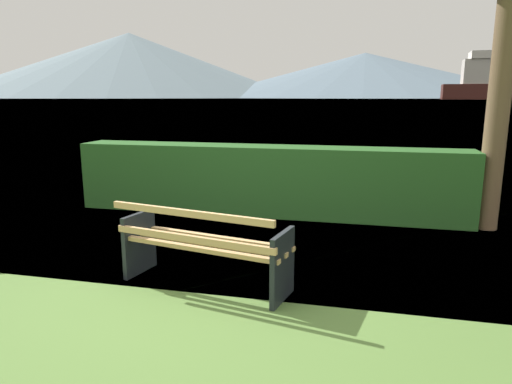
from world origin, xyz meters
The scene contains 5 objects.
ground_plane centered at (0.00, 0.00, 0.00)m, with size 1400.00×1400.00×0.00m, color #567A38.
water_surface centered at (0.00, 309.77, 0.00)m, with size 620.00×620.00×0.00m, color slate.
park_bench centered at (-0.01, -0.06, 0.43)m, with size 1.84×0.91×0.87m.
hedge_row centered at (0.00, 3.01, 0.56)m, with size 6.38×0.67×1.12m, color #285B23.
distant_hills centered at (-61.87, 571.66, 36.11)m, with size 910.31×466.50×79.29m.
Camera 1 is at (1.50, -4.21, 1.92)m, focal length 32.01 mm.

